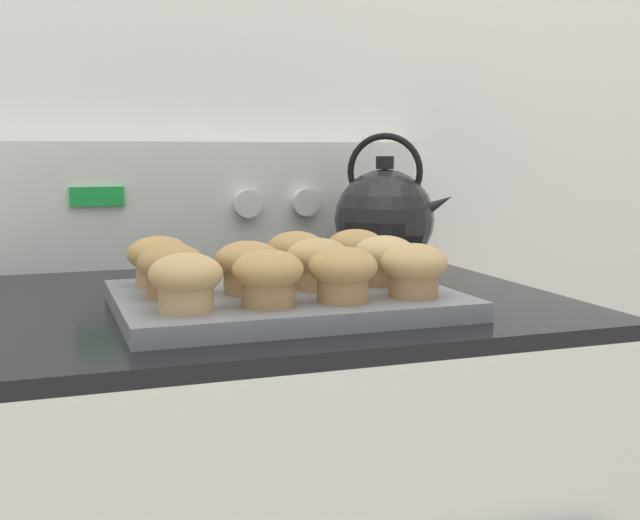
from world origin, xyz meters
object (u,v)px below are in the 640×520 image
(muffin_r0_c2, at_px, (343,272))
(muffin_r1_c0, at_px, (171,269))
(muffin_pan, at_px, (283,300))
(muffin_r1_c3, at_px, (385,258))
(muffin_r0_c1, at_px, (268,276))
(muffin_r1_c2, at_px, (318,262))
(muffin_r2_c3, at_px, (356,250))
(muffin_r0_c0, at_px, (186,280))
(muffin_r2_c2, at_px, (296,253))
(tea_kettle, at_px, (385,217))
(muffin_r1_c1, at_px, (248,265))
(muffin_r2_c0, at_px, (159,259))
(muffin_r0_c3, at_px, (414,268))

(muffin_r0_c2, relative_size, muffin_r1_c0, 1.00)
(muffin_pan, xyz_separation_m, muffin_r1_c3, (0.13, 0.00, 0.04))
(muffin_r1_c3, bearing_deg, muffin_r0_c1, -153.49)
(muffin_r1_c2, xyz_separation_m, muffin_r2_c3, (0.08, 0.09, 0.00))
(muffin_r0_c0, height_order, muffin_r1_c2, same)
(muffin_r2_c2, relative_size, tea_kettle, 0.36)
(muffin_r0_c1, height_order, muffin_r2_c3, same)
(muffin_pan, distance_m, muffin_r1_c2, 0.06)
(muffin_r0_c0, xyz_separation_m, muffin_r1_c0, (-0.00, 0.09, 0.00))
(muffin_r1_c3, bearing_deg, muffin_pan, -179.35)
(muffin_r1_c1, xyz_separation_m, muffin_r2_c3, (0.17, 0.09, 0.00))
(muffin_r0_c2, height_order, muffin_r1_c3, same)
(muffin_r0_c2, height_order, tea_kettle, tea_kettle)
(muffin_r1_c0, bearing_deg, muffin_pan, -0.78)
(muffin_r0_c1, relative_size, muffin_r1_c3, 1.00)
(muffin_r1_c1, height_order, muffin_r2_c0, same)
(muffin_r0_c2, distance_m, muffin_r1_c0, 0.19)
(muffin_r0_c2, relative_size, muffin_r2_c0, 1.00)
(muffin_pan, bearing_deg, muffin_r2_c3, 34.68)
(muffin_r0_c3, bearing_deg, muffin_r0_c2, -178.52)
(muffin_r0_c1, bearing_deg, tea_kettle, 50.08)
(muffin_r2_c2, bearing_deg, muffin_r0_c0, -135.13)
(muffin_r0_c3, distance_m, muffin_r1_c2, 0.12)
(muffin_r1_c1, height_order, tea_kettle, tea_kettle)
(muffin_r2_c0, bearing_deg, muffin_r1_c0, -88.98)
(muffin_r1_c0, relative_size, muffin_r1_c1, 1.00)
(muffin_r2_c0, bearing_deg, muffin_r0_c2, -45.36)
(muffin_r0_c3, bearing_deg, muffin_r2_c0, 146.30)
(muffin_pan, height_order, muffin_r0_c2, muffin_r0_c2)
(muffin_r0_c2, distance_m, tea_kettle, 0.41)
(muffin_r2_c2, xyz_separation_m, tea_kettle, (0.20, 0.17, 0.03))
(muffin_r0_c1, bearing_deg, muffin_r2_c2, 63.35)
(muffin_r0_c2, relative_size, muffin_r0_c3, 1.00)
(muffin_r1_c1, distance_m, muffin_r2_c3, 0.19)
(muffin_r0_c0, relative_size, tea_kettle, 0.36)
(muffin_r0_c0, height_order, tea_kettle, tea_kettle)
(muffin_r1_c1, bearing_deg, tea_kettle, 41.97)
(muffin_pan, bearing_deg, muffin_r0_c3, -33.75)
(muffin_r1_c0, xyz_separation_m, tea_kettle, (0.38, 0.26, 0.03))
(muffin_r0_c3, distance_m, muffin_r1_c3, 0.09)
(muffin_r0_c1, height_order, muffin_r0_c2, same)
(muffin_pan, height_order, muffin_r2_c0, muffin_r2_c0)
(muffin_r0_c1, height_order, tea_kettle, tea_kettle)
(muffin_r0_c0, bearing_deg, muffin_r1_c0, 90.72)
(muffin_r1_c0, distance_m, tea_kettle, 0.46)
(muffin_r1_c3, bearing_deg, muffin_r2_c3, 92.33)
(muffin_r1_c2, height_order, tea_kettle, tea_kettle)
(muffin_r2_c0, distance_m, muffin_r2_c3, 0.26)
(muffin_pan, relative_size, muffin_r0_c1, 5.07)
(muffin_r1_c0, bearing_deg, tea_kettle, 34.49)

